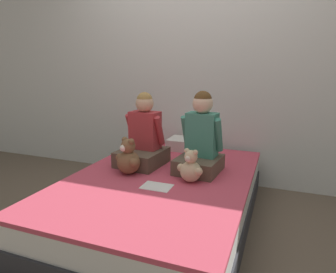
{
  "coord_description": "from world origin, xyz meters",
  "views": [
    {
      "loc": [
        0.83,
        -2.0,
        1.21
      ],
      "look_at": [
        0.0,
        0.16,
        0.66
      ],
      "focal_mm": 32.0,
      "sensor_mm": 36.0,
      "label": 1
    }
  ],
  "objects": [
    {
      "name": "child_on_right",
      "position": [
        0.25,
        0.24,
        0.63
      ],
      "size": [
        0.36,
        0.4,
        0.64
      ],
      "rotation": [
        0.0,
        0.0,
        -0.09
      ],
      "color": "brown",
      "rests_on": "bed"
    },
    {
      "name": "pillow_at_headboard",
      "position": [
        0.0,
        0.8,
        0.43
      ],
      "size": [
        0.45,
        0.27,
        0.11
      ],
      "color": "silver",
      "rests_on": "bed"
    },
    {
      "name": "ground_plane",
      "position": [
        0.0,
        0.0,
        0.0
      ],
      "size": [
        14.0,
        14.0,
        0.0
      ],
      "primitive_type": "plane",
      "color": "brown"
    },
    {
      "name": "sign_card",
      "position": [
        0.05,
        -0.2,
        0.38
      ],
      "size": [
        0.21,
        0.15,
        0.0
      ],
      "color": "white",
      "rests_on": "bed"
    },
    {
      "name": "teddy_bear_held_by_left_child",
      "position": [
        -0.26,
        -0.03,
        0.5
      ],
      "size": [
        0.23,
        0.18,
        0.29
      ],
      "rotation": [
        0.0,
        0.0,
        -0.42
      ],
      "color": "brown",
      "rests_on": "bed"
    },
    {
      "name": "wall_behind_bed",
      "position": [
        0.0,
        1.05,
        1.25
      ],
      "size": [
        8.0,
        0.06,
        2.5
      ],
      "color": "silver",
      "rests_on": "ground_plane"
    },
    {
      "name": "teddy_bear_held_by_right_child",
      "position": [
        0.24,
        -0.02,
        0.48
      ],
      "size": [
        0.2,
        0.16,
        0.25
      ],
      "rotation": [
        0.0,
        0.0,
        -0.24
      ],
      "color": "#D1B78E",
      "rests_on": "bed"
    },
    {
      "name": "bed",
      "position": [
        0.0,
        0.0,
        0.19
      ],
      "size": [
        1.34,
        1.92,
        0.38
      ],
      "color": "#2D2D33",
      "rests_on": "ground_plane"
    },
    {
      "name": "child_on_left",
      "position": [
        -0.26,
        0.24,
        0.6
      ],
      "size": [
        0.39,
        0.43,
        0.61
      ],
      "rotation": [
        0.0,
        0.0,
        -0.1
      ],
      "color": "brown",
      "rests_on": "bed"
    }
  ]
}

